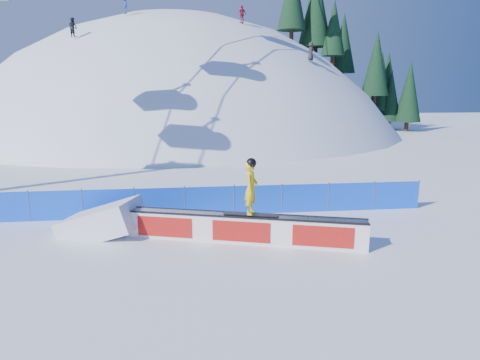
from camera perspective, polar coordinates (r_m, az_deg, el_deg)
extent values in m
plane|color=white|center=(13.41, -11.75, -10.37)|extent=(160.00, 160.00, 0.00)
sphere|color=white|center=(59.06, -7.63, -11.18)|extent=(64.00, 64.00, 64.00)
cylinder|color=#372316|center=(53.32, 6.22, 19.05)|extent=(0.50, 0.50, 1.40)
cylinder|color=#372316|center=(60.16, 8.52, 16.12)|extent=(0.50, 0.50, 1.40)
cone|color=black|center=(60.73, 8.67, 20.72)|extent=(3.77, 3.77, 8.58)
cylinder|color=#372316|center=(56.47, 8.96, 16.99)|extent=(0.50, 0.50, 1.40)
cone|color=black|center=(57.03, 9.11, 21.32)|extent=(3.28, 3.28, 7.45)
cylinder|color=#372316|center=(54.66, 12.83, 14.74)|extent=(0.50, 0.50, 1.40)
cone|color=black|center=(55.09, 13.05, 19.43)|extent=(3.45, 3.45, 7.84)
cylinder|color=#372316|center=(54.41, 15.29, 12.59)|extent=(0.50, 0.50, 1.40)
cone|color=black|center=(54.80, 15.62, 18.38)|extent=(4.34, 4.34, 9.87)
cylinder|color=#372316|center=(52.81, 16.94, 11.17)|extent=(0.50, 0.50, 1.40)
cone|color=black|center=(53.01, 17.26, 16.31)|extent=(3.67, 3.67, 8.33)
cylinder|color=#372316|center=(58.55, 16.29, 10.20)|extent=(0.50, 0.50, 1.40)
cone|color=black|center=(58.61, 16.53, 14.14)|extent=(3.02, 3.02, 6.86)
cylinder|color=#372316|center=(58.66, 19.46, 6.88)|extent=(0.50, 0.50, 1.40)
cone|color=black|center=(58.49, 19.72, 10.53)|extent=(2.77, 2.77, 6.30)
cylinder|color=#372316|center=(58.97, 18.47, 7.20)|extent=(0.50, 0.50, 1.40)
cone|color=black|center=(58.84, 18.83, 12.56)|extent=(4.33, 4.33, 9.85)
cylinder|color=#372316|center=(61.06, 21.22, 6.92)|extent=(0.50, 0.50, 1.40)
cone|color=black|center=(60.90, 21.56, 11.29)|extent=(3.57, 3.57, 8.12)
cube|color=blue|center=(17.48, -10.63, -2.98)|extent=(22.00, 0.03, 1.20)
cylinder|color=#3F4971|center=(18.50, -26.30, -3.04)|extent=(0.05, 0.05, 1.30)
cylinder|color=#3F4971|center=(17.93, -20.26, -2.98)|extent=(0.05, 0.05, 1.30)
cylinder|color=#3F4971|center=(17.57, -13.90, -2.88)|extent=(0.05, 0.05, 1.30)
cylinder|color=#3F4971|center=(17.43, -7.36, -2.75)|extent=(0.05, 0.05, 1.30)
cylinder|color=#3F4971|center=(17.52, -0.80, -2.57)|extent=(0.05, 0.05, 1.30)
cylinder|color=#3F4971|center=(17.83, 5.61, -2.37)|extent=(0.05, 0.05, 1.30)
cylinder|color=#3F4971|center=(18.36, 11.73, -2.15)|extent=(0.05, 0.05, 1.30)
cylinder|color=#3F4971|center=(19.08, 17.43, -1.92)|extent=(0.05, 0.05, 1.30)
cylinder|color=#3F4971|center=(19.98, 22.67, -1.69)|extent=(0.05, 0.05, 1.30)
cube|color=white|center=(14.41, 0.33, -6.57)|extent=(7.93, 2.94, 0.92)
cube|color=#9699A3|center=(14.27, 0.34, -4.74)|extent=(7.86, 2.94, 0.04)
cube|color=black|center=(14.01, 0.14, -5.02)|extent=(7.79, 2.49, 0.06)
cube|color=black|center=(14.52, 0.53, -4.41)|extent=(7.79, 2.49, 0.06)
cube|color=red|center=(14.17, 0.14, -6.90)|extent=(7.40, 2.35, 0.69)
cube|color=red|center=(14.66, 0.52, -6.25)|extent=(7.40, 2.35, 0.69)
cube|color=black|center=(14.21, 1.47, -4.58)|extent=(1.84, 0.86, 0.04)
imported|color=yellow|center=(13.98, 1.49, -1.04)|extent=(0.64, 0.76, 1.76)
sphere|color=black|center=(13.82, 1.51, 2.28)|extent=(0.33, 0.33, 0.33)
imported|color=black|center=(42.01, -21.39, 18.40)|extent=(1.02, 0.98, 1.65)
imported|color=#B71A3D|center=(44.88, 0.27, 21.24)|extent=(1.04, 0.81, 1.65)
imported|color=navy|center=(46.62, -15.13, 21.60)|extent=(0.90, 1.20, 1.65)
imported|color=black|center=(41.95, 9.43, 16.57)|extent=(0.62, 0.86, 1.65)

